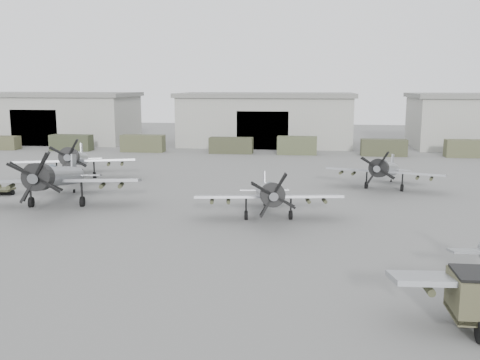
# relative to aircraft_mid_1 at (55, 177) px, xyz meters

# --- Properties ---
(ground) EXTENTS (220.00, 220.00, 0.00)m
(ground) POSITION_rel_aircraft_mid_1_xyz_m (13.62, -13.18, -2.56)
(ground) COLOR slate
(ground) RESTS_ON ground
(hangar_left) EXTENTS (29.00, 14.80, 8.70)m
(hangar_left) POSITION_rel_aircraft_mid_1_xyz_m (-24.38, 48.78, 1.81)
(hangar_left) COLOR #9C9C92
(hangar_left) RESTS_ON ground
(hangar_center) EXTENTS (29.00, 14.80, 8.70)m
(hangar_center) POSITION_rel_aircraft_mid_1_xyz_m (13.62, 48.78, 1.81)
(hangar_center) COLOR #9C9C92
(hangar_center) RESTS_ON ground
(support_truck_1) EXTENTS (6.38, 2.20, 2.46)m
(support_truck_1) POSITION_rel_aircraft_mid_1_xyz_m (-15.62, 36.82, -1.33)
(support_truck_1) COLOR #333825
(support_truck_1) RESTS_ON ground
(support_truck_2) EXTENTS (6.55, 2.20, 2.57)m
(support_truck_2) POSITION_rel_aircraft_mid_1_xyz_m (-4.15, 36.82, -1.27)
(support_truck_2) COLOR #45482F
(support_truck_2) RESTS_ON ground
(support_truck_3) EXTENTS (6.46, 2.20, 2.36)m
(support_truck_3) POSITION_rel_aircraft_mid_1_xyz_m (9.43, 36.82, -1.38)
(support_truck_3) COLOR #383B26
(support_truck_3) RESTS_ON ground
(support_truck_4) EXTENTS (5.76, 2.20, 2.63)m
(support_truck_4) POSITION_rel_aircraft_mid_1_xyz_m (19.17, 36.82, -1.24)
(support_truck_4) COLOR #464B31
(support_truck_4) RESTS_ON ground
(support_truck_5) EXTENTS (6.42, 2.20, 2.38)m
(support_truck_5) POSITION_rel_aircraft_mid_1_xyz_m (31.56, 36.82, -1.37)
(support_truck_5) COLOR #393C27
(support_truck_5) RESTS_ON ground
(support_truck_6) EXTENTS (6.25, 2.20, 2.46)m
(support_truck_6) POSITION_rel_aircraft_mid_1_xyz_m (43.15, 36.82, -1.33)
(support_truck_6) COLOR #474A30
(support_truck_6) RESTS_ON ground
(aircraft_mid_1) EXTENTS (14.18, 12.76, 5.63)m
(aircraft_mid_1) POSITION_rel_aircraft_mid_1_xyz_m (0.00, 0.00, 0.00)
(aircraft_mid_1) COLOR gray
(aircraft_mid_1) RESTS_ON ground
(aircraft_mid_2) EXTENTS (11.40, 10.26, 4.53)m
(aircraft_mid_2) POSITION_rel_aircraft_mid_1_xyz_m (18.03, -1.93, -0.50)
(aircraft_mid_2) COLOR #93949B
(aircraft_mid_2) RESTS_ON ground
(aircraft_far_0) EXTENTS (12.87, 11.59, 5.14)m
(aircraft_far_0) POSITION_rel_aircraft_mid_1_xyz_m (-3.93, 12.49, -0.22)
(aircraft_far_0) COLOR #A0A3A9
(aircraft_far_0) RESTS_ON ground
(aircraft_far_1) EXTENTS (11.33, 10.20, 4.52)m
(aircraft_far_1) POSITION_rel_aircraft_mid_1_xyz_m (28.28, 11.08, -0.50)
(aircraft_far_1) COLOR #9DA1A6
(aircraft_far_1) RESTS_ON ground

